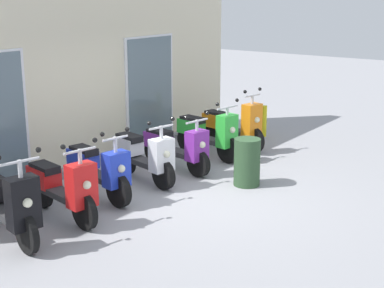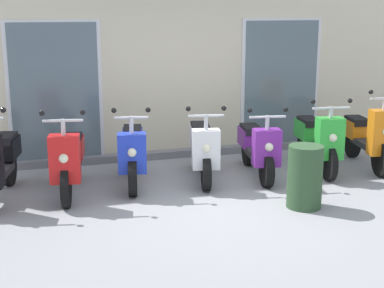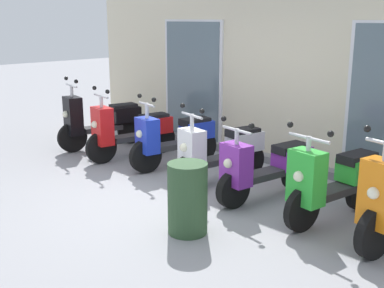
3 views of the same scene
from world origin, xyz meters
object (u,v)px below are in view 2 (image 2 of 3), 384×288
at_px(scooter_purple, 257,147).
at_px(scooter_orange, 368,136).
at_px(trash_bin, 305,177).
at_px(scooter_red, 69,159).
at_px(scooter_blue, 133,153).
at_px(scooter_green, 318,139).
at_px(scooter_white, 203,148).

height_order(scooter_purple, scooter_orange, scooter_orange).
bearing_deg(scooter_purple, trash_bin, -88.91).
height_order(scooter_red, scooter_blue, scooter_red).
height_order(scooter_blue, scooter_purple, scooter_blue).
distance_m(scooter_blue, scooter_purple, 1.88).
relative_size(scooter_purple, scooter_green, 1.02).
xyz_separation_m(scooter_green, scooter_orange, (0.87, -0.02, -0.01)).
bearing_deg(scooter_white, trash_bin, -59.86).
distance_m(scooter_green, trash_bin, 1.73).
bearing_deg(scooter_blue, scooter_orange, -2.33).
bearing_deg(scooter_blue, trash_bin, -39.34).
xyz_separation_m(scooter_green, trash_bin, (-0.96, -1.43, -0.10)).
xyz_separation_m(scooter_blue, scooter_white, (1.03, -0.05, 0.00)).
distance_m(scooter_red, scooter_white, 1.93).
relative_size(scooter_orange, trash_bin, 2.08).
relative_size(scooter_blue, scooter_orange, 0.94).
xyz_separation_m(scooter_red, scooter_white, (1.93, 0.12, -0.01)).
bearing_deg(trash_bin, scooter_orange, 37.61).
bearing_deg(scooter_white, scooter_red, -176.38).
relative_size(scooter_white, trash_bin, 1.92).
height_order(scooter_blue, scooter_orange, scooter_orange).
bearing_deg(scooter_green, scooter_white, 177.56).
xyz_separation_m(scooter_red, scooter_green, (3.76, 0.04, 0.02)).
distance_m(scooter_white, scooter_green, 1.84).
height_order(scooter_white, scooter_green, scooter_green).
relative_size(scooter_blue, scooter_purple, 0.97).
height_order(scooter_purple, trash_bin, scooter_purple).
bearing_deg(scooter_green, scooter_red, -179.33).
bearing_deg(scooter_white, scooter_blue, 177.15).
bearing_deg(scooter_red, scooter_white, 3.62).
distance_m(scooter_green, scooter_orange, 0.88).
distance_m(scooter_white, scooter_orange, 2.71).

